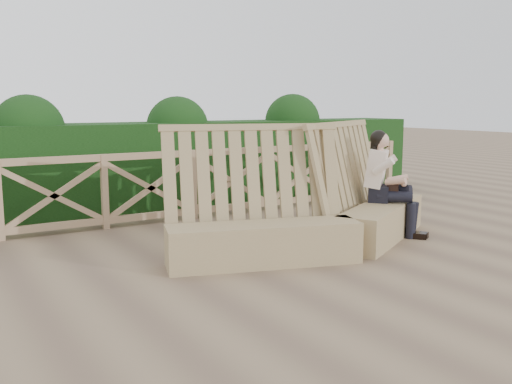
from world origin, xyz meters
TOP-DOWN VIEW (x-y plane):
  - ground at (0.00, 0.00)m, footprint 60.00×60.00m
  - bench at (1.27, 0.87)m, footprint 4.25×1.75m
  - woman at (2.48, 1.03)m, footprint 0.76×0.88m
  - guardrail at (0.00, 3.50)m, footprint 10.10×0.09m
  - hedge at (0.00, 4.70)m, footprint 12.00×1.20m

SIDE VIEW (x-z plane):
  - ground at x=0.00m, z-range 0.00..0.00m
  - bench at x=1.27m, z-range -0.40..1.21m
  - guardrail at x=0.00m, z-range 0.00..1.10m
  - hedge at x=0.00m, z-range 0.00..1.50m
  - woman at x=2.48m, z-range 0.05..1.52m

